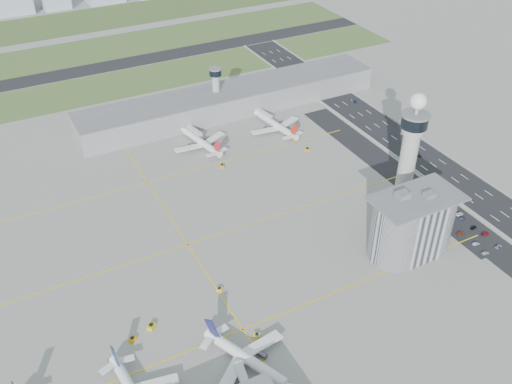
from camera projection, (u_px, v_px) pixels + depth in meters
name	position (u px, v px, depth m)	size (l,w,h in m)	color
ground	(290.00, 256.00, 269.42)	(1000.00, 1000.00, 0.00)	gray
grass_strip_0	(114.00, 85.00, 424.63)	(480.00, 50.00, 0.08)	#4C6831
grass_strip_1	(89.00, 52.00, 478.89)	(480.00, 60.00, 0.08)	#3B5528
grass_strip_2	(68.00, 23.00, 536.76)	(480.00, 70.00, 0.08)	#445629
runway	(101.00, 68.00, 451.38)	(480.00, 22.00, 0.10)	black
highway	(471.00, 191.00, 312.83)	(28.00, 500.00, 0.10)	black
barrier_left	(452.00, 197.00, 307.22)	(0.60, 500.00, 1.20)	#9E9E99
barrier_right	(490.00, 183.00, 317.80)	(0.60, 500.00, 1.20)	#9E9E99
landside_road	(449.00, 213.00, 296.16)	(18.00, 260.00, 0.08)	black
parking_lot	(463.00, 227.00, 286.71)	(20.00, 44.00, 0.10)	black
taxiway_line_h_0	(243.00, 330.00, 232.61)	(260.00, 0.60, 0.01)	yellow
taxiway_line_h_1	(188.00, 245.00, 276.01)	(260.00, 0.60, 0.01)	yellow
taxiway_line_h_2	(148.00, 183.00, 319.42)	(260.00, 0.60, 0.01)	yellow
taxiway_line_v	(188.00, 245.00, 276.01)	(0.60, 260.00, 0.01)	yellow
control_tower	(410.00, 148.00, 282.15)	(14.00, 14.00, 64.50)	#ADAAA5
secondary_tower	(216.00, 87.00, 378.41)	(8.60, 8.60, 31.90)	#ADAAA5
admin_building	(412.00, 224.00, 264.30)	(42.00, 24.00, 33.50)	#B2B2B7
terminal_pier	(231.00, 100.00, 387.04)	(210.00, 32.00, 15.80)	gray
airplane_near_c	(250.00, 356.00, 214.14)	(43.63, 37.08, 12.22)	white
airplane_far_a	(199.00, 137.00, 349.01)	(43.12, 36.65, 12.07)	white
airplane_far_b	(275.00, 121.00, 366.16)	(43.76, 37.20, 12.25)	white
jet_bridge_far_0	(189.00, 129.00, 364.03)	(14.00, 3.00, 5.70)	silver
jet_bridge_far_1	(258.00, 112.00, 382.91)	(14.00, 3.00, 5.70)	silver
tug_0	(133.00, 339.00, 227.60)	(2.02, 2.94, 1.71)	#DC8D00
tug_1	(151.00, 326.00, 232.85)	(2.43, 3.53, 2.05)	#DAC90B
tug_2	(257.00, 335.00, 229.13)	(2.00, 2.92, 1.69)	yellow
tug_3	(219.00, 289.00, 250.38)	(1.88, 2.73, 1.59)	gold
tug_4	(222.00, 166.00, 332.30)	(2.13, 3.10, 1.80)	#D28F03
tug_5	(307.00, 149.00, 347.44)	(2.06, 2.99, 1.74)	orange
car_lot_0	(485.00, 253.00, 270.01)	(1.54, 3.83, 1.31)	silver
car_lot_1	(476.00, 244.00, 275.60)	(1.29, 3.70, 1.22)	#949BAA
car_lot_2	(460.00, 233.00, 282.30)	(1.85, 4.02, 1.12)	#A63D1F
car_lot_3	(450.00, 225.00, 287.69)	(1.63, 4.01, 1.16)	black
car_lot_4	(443.00, 218.00, 292.24)	(1.30, 3.23, 1.10)	#13124D
car_lot_5	(435.00, 213.00, 295.74)	(1.32, 3.78, 1.25)	white
car_lot_6	(498.00, 247.00, 273.92)	(2.00, 4.34, 1.21)	gray
car_lot_7	(485.00, 234.00, 281.77)	(1.78, 4.38, 1.27)	maroon
car_lot_8	(474.00, 227.00, 285.78)	(1.48, 3.69, 1.26)	black
car_lot_9	(462.00, 219.00, 291.84)	(1.17, 3.37, 1.11)	navy
car_lot_10	(459.00, 214.00, 294.91)	(2.06, 4.48, 1.24)	white
car_lot_11	(452.00, 208.00, 299.29)	(1.53, 3.75, 1.09)	gray
car_hw_1	(419.00, 155.00, 342.31)	(1.37, 3.94, 1.30)	black
car_hw_2	(355.00, 102.00, 401.09)	(1.90, 4.12, 1.14)	navy
car_hw_4	(293.00, 72.00, 442.27)	(1.38, 3.44, 1.17)	#AFAFAF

